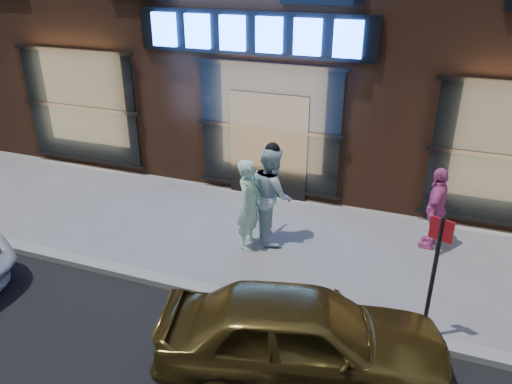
{
  "coord_description": "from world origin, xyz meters",
  "views": [
    {
      "loc": [
        3.37,
        -6.0,
        5.05
      ],
      "look_at": [
        0.56,
        1.6,
        1.2
      ],
      "focal_mm": 35.0,
      "sensor_mm": 36.0,
      "label": 1
    }
  ],
  "objects_px": {
    "man_bowtie": "(249,205)",
    "gold_sedan": "(303,337)",
    "man_cap": "(272,194)",
    "sign_post": "(434,268)",
    "passerby": "(436,208)"
  },
  "relations": [
    {
      "from": "passerby",
      "to": "gold_sedan",
      "type": "xyz_separation_m",
      "value": [
        -1.44,
        -4.01,
        -0.17
      ]
    },
    {
      "from": "man_cap",
      "to": "passerby",
      "type": "relative_size",
      "value": 1.18
    },
    {
      "from": "passerby",
      "to": "gold_sedan",
      "type": "bearing_deg",
      "value": -9.15
    },
    {
      "from": "gold_sedan",
      "to": "man_bowtie",
      "type": "bearing_deg",
      "value": 18.33
    },
    {
      "from": "man_bowtie",
      "to": "gold_sedan",
      "type": "bearing_deg",
      "value": -145.55
    },
    {
      "from": "man_bowtie",
      "to": "man_cap",
      "type": "bearing_deg",
      "value": -32.9
    },
    {
      "from": "man_cap",
      "to": "passerby",
      "type": "xyz_separation_m",
      "value": [
        2.96,
        0.77,
        -0.14
      ]
    },
    {
      "from": "man_bowtie",
      "to": "sign_post",
      "type": "height_order",
      "value": "sign_post"
    },
    {
      "from": "man_bowtie",
      "to": "passerby",
      "type": "relative_size",
      "value": 1.09
    },
    {
      "from": "gold_sedan",
      "to": "sign_post",
      "type": "height_order",
      "value": "sign_post"
    },
    {
      "from": "man_cap",
      "to": "gold_sedan",
      "type": "bearing_deg",
      "value": 172.69
    },
    {
      "from": "man_bowtie",
      "to": "sign_post",
      "type": "bearing_deg",
      "value": -113.06
    },
    {
      "from": "passerby",
      "to": "man_cap",
      "type": "bearing_deg",
      "value": -64.75
    },
    {
      "from": "man_cap",
      "to": "sign_post",
      "type": "relative_size",
      "value": 0.96
    },
    {
      "from": "passerby",
      "to": "sign_post",
      "type": "height_order",
      "value": "sign_post"
    }
  ]
}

